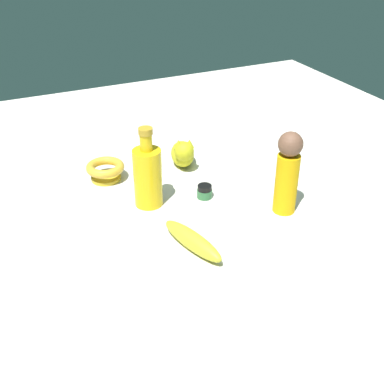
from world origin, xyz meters
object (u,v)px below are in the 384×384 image
Objects in this scene: nail_polish_jar at (205,191)px; bowl at (105,169)px; person_figure_adult at (288,172)px; bottle_tall at (148,175)px; banana at (192,240)px; cat_figurine at (183,153)px.

bowl reaches higher than nail_polish_jar.
person_figure_adult is 1.02× the size of bottle_tall.
banana is at bearing -123.20° from nail_polish_jar.
person_figure_adult reaches higher than nail_polish_jar.
nail_polish_jar is (0.12, 0.19, -0.00)m from banana.
banana is at bearing -111.03° from cat_figurine.
bowl reaches higher than banana.
bowl is at bearing 136.18° from person_figure_adult.
cat_figurine is 0.23m from bowl.
bowl is 0.50m from person_figure_adult.
nail_polish_jar is at bearing 132.20° from banana.
nail_polish_jar is at bearing -12.38° from bottle_tall.
person_figure_adult is (0.13, -0.33, 0.07)m from cat_figurine.
bottle_tall is at bearing -136.94° from cat_figurine.
cat_figurine is at bearing 111.92° from person_figure_adult.
banana is 0.90× the size of bottle_tall.
cat_figurine is (0.14, 0.37, 0.02)m from banana.
nail_polish_jar is 0.23m from person_figure_adult.
cat_figurine is at bearing -4.43° from bowl.
bottle_tall is (-0.16, -0.15, 0.04)m from cat_figurine.
bowl is 0.50× the size of bottle_tall.
bottle_tall reaches higher than banana.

